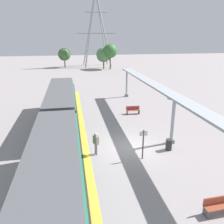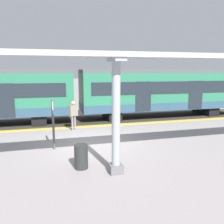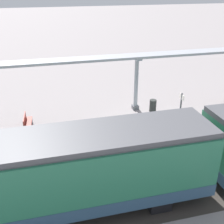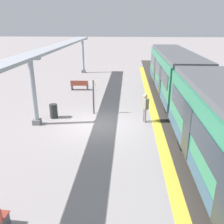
{
  "view_description": "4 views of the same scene",
  "coord_description": "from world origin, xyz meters",
  "views": [
    {
      "loc": [
        -4.4,
        -15.4,
        8.32
      ],
      "look_at": [
        -0.84,
        3.82,
        1.69
      ],
      "focal_mm": 36.33,
      "sensor_mm": 36.0,
      "label": 1
    },
    {
      "loc": [
        10.69,
        -1.96,
        3.45
      ],
      "look_at": [
        -0.99,
        1.17,
        1.31
      ],
      "focal_mm": 38.21,
      "sensor_mm": 36.0,
      "label": 2
    },
    {
      "loc": [
        -14.31,
        6.4,
        8.6
      ],
      "look_at": [
        0.45,
        2.63,
        1.38
      ],
      "focal_mm": 45.17,
      "sensor_mm": 36.0,
      "label": 3
    },
    {
      "loc": [
        -1.82,
        12.87,
        5.58
      ],
      "look_at": [
        -1.14,
        2.48,
        1.73
      ],
      "focal_mm": 39.14,
      "sensor_mm": 36.0,
      "label": 4
    }
  ],
  "objects": [
    {
      "name": "platform_info_sign",
      "position": [
        0.32,
        -1.82,
        1.33
      ],
      "size": [
        0.56,
        0.1,
        2.2
      ],
      "color": "#4C4C51",
      "rests_on": "ground"
    },
    {
      "name": "ground_plane",
      "position": [
        0.0,
        0.0,
        0.0
      ],
      "size": [
        176.0,
        176.0,
        0.0
      ],
      "primitive_type": "plane",
      "color": "gray"
    },
    {
      "name": "canopy_pillar_third",
      "position": [
        3.37,
        15.13,
        1.94
      ],
      "size": [
        1.1,
        0.44,
        3.82
      ],
      "color": "slate",
      "rests_on": "ground"
    },
    {
      "name": "bench_mid_platform",
      "position": [
        2.33,
        -7.49,
        0.44
      ],
      "size": [
        1.52,
        0.5,
        0.86
      ],
      "color": "#96402D",
      "rests_on": "ground"
    },
    {
      "name": "canopy_pillar_second",
      "position": [
        3.37,
        0.14,
        1.94
      ],
      "size": [
        1.1,
        0.44,
        3.82
      ],
      "color": "slate",
      "rests_on": "ground"
    },
    {
      "name": "canopy_beam",
      "position": [
        3.37,
        -0.07,
        3.9
      ],
      "size": [
        1.2,
        31.19,
        0.16
      ],
      "primitive_type": "cube",
      "color": "#A8AAB2",
      "rests_on": "canopy_pillar_nearest"
    },
    {
      "name": "tactile_edge_strip",
      "position": [
        -3.56,
        0.0,
        0.0
      ],
      "size": [
        0.51,
        38.93,
        0.01
      ],
      "primitive_type": "cube",
      "color": "gold",
      "rests_on": "ground"
    },
    {
      "name": "passenger_waiting_near_edge",
      "position": [
        -2.85,
        -0.63,
        1.07
      ],
      "size": [
        0.42,
        0.54,
        1.71
      ],
      "color": "gray",
      "rests_on": "ground"
    },
    {
      "name": "tree_left_background",
      "position": [
        4.36,
        43.77,
        3.58
      ],
      "size": [
        3.75,
        3.75,
        5.47
      ],
      "color": "brown",
      "rests_on": "ground"
    },
    {
      "name": "tree_centre_background",
      "position": [
        5.88,
        42.57,
        4.55
      ],
      "size": [
        3.52,
        3.52,
        6.33
      ],
      "color": "brown",
      "rests_on": "ground"
    },
    {
      "name": "electricity_pylon",
      "position": [
        3.32,
        49.72,
        9.89
      ],
      "size": [
        10.51,
        7.42,
        19.48
      ],
      "color": "#93969B",
      "rests_on": "ground"
    },
    {
      "name": "tree_right_background",
      "position": [
        -5.62,
        48.58,
        3.44
      ],
      "size": [
        3.35,
        3.35,
        5.12
      ],
      "color": "brown",
      "rests_on": "ground"
    },
    {
      "name": "bench_near_end",
      "position": [
        2.25,
        7.7,
        0.44
      ],
      "size": [
        1.52,
        0.52,
        0.86
      ],
      "color": "#95362D",
      "rests_on": "ground"
    },
    {
      "name": "trash_bin",
      "position": [
        2.68,
        -0.94,
        0.43
      ],
      "size": [
        0.48,
        0.48,
        0.87
      ],
      "primitive_type": "cylinder",
      "color": "#292C2A",
      "rests_on": "ground"
    },
    {
      "name": "train_near_carriage",
      "position": [
        -5.42,
        -6.44,
        1.83
      ],
      "size": [
        2.65,
        12.04,
        3.48
      ],
      "color": "#297755",
      "rests_on": "ground"
    },
    {
      "name": "trackbed",
      "position": [
        -5.42,
        0.0,
        0.0
      ],
      "size": [
        3.2,
        50.93,
        0.01
      ],
      "primitive_type": "cube",
      "color": "#38332D",
      "rests_on": "ground"
    },
    {
      "name": "train_far_carriage",
      "position": [
        -5.42,
        6.18,
        1.83
      ],
      "size": [
        2.65,
        12.04,
        3.48
      ],
      "color": "#297755",
      "rests_on": "ground"
    }
  ]
}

